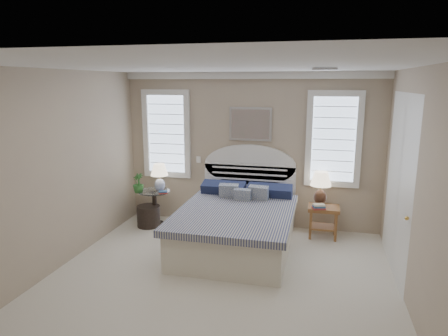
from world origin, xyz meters
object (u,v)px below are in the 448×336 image
at_px(floor_pot, 149,216).
at_px(bed, 238,222).
at_px(side_table_left, 155,204).
at_px(nightstand_right, 323,215).
at_px(lamp_left, 159,174).
at_px(lamp_right, 321,184).

bearing_deg(floor_pot, bed, -15.70).
bearing_deg(side_table_left, nightstand_right, 1.94).
relative_size(lamp_left, lamp_right, 0.89).
height_order(bed, floor_pot, bed).
bearing_deg(floor_pot, nightstand_right, 3.90).
xyz_separation_m(nightstand_right, lamp_right, (-0.07, 0.10, 0.49)).
height_order(bed, lamp_right, bed).
relative_size(nightstand_right, lamp_right, 0.94).
relative_size(side_table_left, lamp_right, 1.11).
xyz_separation_m(bed, lamp_left, (-1.54, 0.60, 0.55)).
bearing_deg(lamp_left, floor_pot, -148.91).
distance_m(bed, floor_pot, 1.81).
distance_m(nightstand_right, lamp_left, 2.89).
xyz_separation_m(side_table_left, lamp_left, (0.11, 0.01, 0.55)).
bearing_deg(lamp_right, bed, -147.09).
height_order(bed, side_table_left, bed).
bearing_deg(side_table_left, lamp_right, 4.05).
height_order(side_table_left, lamp_right, lamp_right).
bearing_deg(side_table_left, floor_pot, -126.36).
distance_m(side_table_left, lamp_right, 2.93).
bearing_deg(side_table_left, bed, -19.74).
bearing_deg(bed, lamp_left, 158.74).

